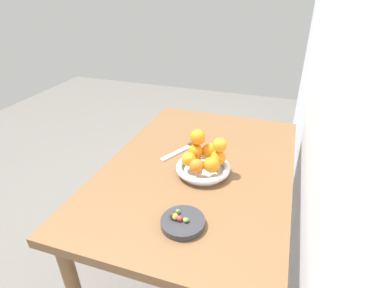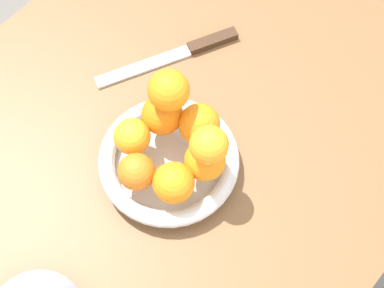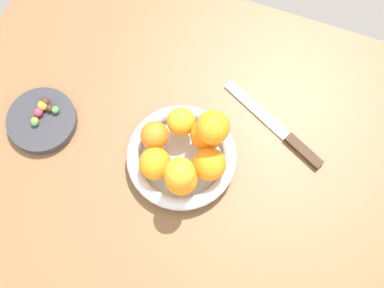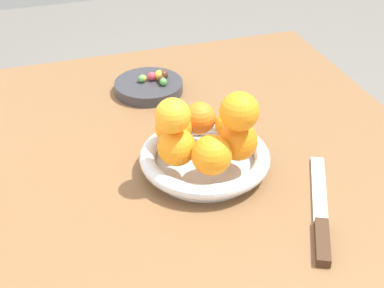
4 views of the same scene
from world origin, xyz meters
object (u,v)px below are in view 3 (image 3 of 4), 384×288
orange_0 (181,179)px  knife (281,131)px  candy_ball_3 (55,110)px  orange_1 (209,164)px  candy_dish (42,121)px  orange_5 (155,164)px  orange_3 (181,122)px  candy_ball_6 (45,102)px  fruit_bowl (182,157)px  orange_6 (180,173)px  candy_ball_1 (50,108)px  orange_2 (207,135)px  dining_table (208,167)px  orange_7 (210,126)px  candy_ball_2 (35,121)px  orange_4 (155,135)px  candy_ball_0 (39,112)px  candy_ball_5 (35,123)px  candy_ball_4 (43,105)px

orange_0 → knife: (-0.15, -0.18, -0.07)m
candy_ball_3 → orange_1: bearing=177.4°
candy_ball_3 → candy_dish: bearing=47.6°
orange_5 → knife: 0.28m
orange_3 → candy_ball_6: (0.28, 0.04, -0.04)m
fruit_bowl → orange_6: orange_6 is taller
orange_0 → candy_ball_1: (0.31, -0.06, -0.04)m
orange_3 → candy_ball_6: 0.29m
orange_2 → candy_ball_1: orange_2 is taller
candy_dish → candy_ball_3: bearing=-132.4°
fruit_bowl → orange_5: 0.07m
dining_table → orange_3: bearing=-18.3°
fruit_bowl → dining_table: bearing=-146.6°
orange_1 → candy_ball_3: size_ratio=4.04×
orange_1 → orange_7: size_ratio=1.03×
orange_0 → candy_ball_2: (0.33, -0.02, -0.04)m
orange_0 → orange_4: orange_0 is taller
candy_ball_1 → orange_4: bearing=-178.7°
orange_0 → knife: size_ratio=0.25×
candy_ball_0 → dining_table: bearing=-173.1°
orange_0 → candy_ball_2: orange_0 is taller
orange_4 → orange_6: (-0.08, 0.07, 0.06)m
fruit_bowl → candy_ball_5: fruit_bowl is taller
dining_table → orange_5: size_ratio=17.84×
orange_4 → candy_ball_2: (0.25, 0.04, -0.04)m
orange_6 → candy_ball_3: 0.32m
candy_ball_1 → fruit_bowl: bearing=179.1°
orange_4 → orange_6: size_ratio=1.00×
candy_ball_0 → candy_ball_6: candy_ball_6 is taller
candy_ball_2 → candy_ball_5: same height
orange_2 → knife: (-0.13, -0.08, -0.07)m
orange_0 → knife: bearing=-129.6°
fruit_bowl → orange_0: size_ratio=3.55×
candy_ball_5 → orange_5: bearing=178.1°
orange_1 → candy_ball_4: orange_1 is taller
orange_3 → orange_6: orange_6 is taller
orange_3 → candy_ball_4: 0.29m
fruit_bowl → knife: fruit_bowl is taller
orange_5 → orange_6: orange_6 is taller
orange_7 → candy_ball_0: 0.37m
fruit_bowl → orange_1: orange_1 is taller
orange_1 → orange_6: bearing=52.0°
orange_4 → orange_6: 0.12m
orange_4 → candy_ball_6: (0.24, -0.00, -0.04)m
orange_7 → candy_ball_3: bearing=5.8°
fruit_bowl → candy_ball_4: 0.30m
orange_0 → orange_7: size_ratio=1.00×
candy_ball_4 → candy_ball_0: bearing=81.9°
orange_5 → candy_ball_3: 0.25m
orange_1 → candy_ball_4: size_ratio=3.01×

